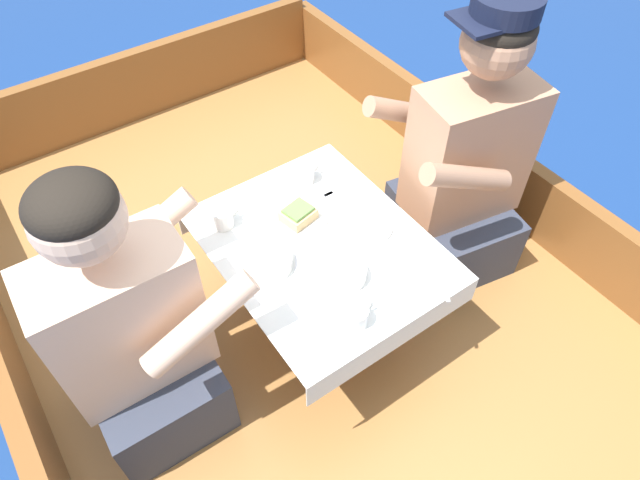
# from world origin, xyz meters

# --- Properties ---
(ground_plane) EXTENTS (60.00, 60.00, 0.00)m
(ground_plane) POSITION_xyz_m (0.00, 0.00, 0.00)
(ground_plane) COLOR navy
(boat_deck) EXTENTS (2.02, 2.94, 0.30)m
(boat_deck) POSITION_xyz_m (0.00, 0.00, 0.15)
(boat_deck) COLOR #9E6B38
(boat_deck) RESTS_ON ground_plane
(gunwale_port) EXTENTS (0.06, 2.94, 0.30)m
(gunwale_port) POSITION_xyz_m (-0.98, 0.00, 0.45)
(gunwale_port) COLOR brown
(gunwale_port) RESTS_ON boat_deck
(gunwale_starboard) EXTENTS (0.06, 2.94, 0.30)m
(gunwale_starboard) POSITION_xyz_m (0.98, 0.00, 0.45)
(gunwale_starboard) COLOR brown
(gunwale_starboard) RESTS_ON boat_deck
(bow_coaming) EXTENTS (1.90, 0.06, 0.35)m
(bow_coaming) POSITION_xyz_m (0.00, 1.44, 0.47)
(bow_coaming) COLOR brown
(bow_coaming) RESTS_ON boat_deck
(cockpit_table) EXTENTS (0.62, 0.77, 0.43)m
(cockpit_table) POSITION_xyz_m (0.00, -0.11, 0.68)
(cockpit_table) COLOR #B2B2B7
(cockpit_table) RESTS_ON boat_deck
(person_port) EXTENTS (0.53, 0.45, 0.99)m
(person_port) POSITION_xyz_m (-0.61, -0.08, 0.71)
(person_port) COLOR #333847
(person_port) RESTS_ON boat_deck
(person_starboard) EXTENTS (0.57, 0.52, 1.07)m
(person_starboard) POSITION_xyz_m (0.61, -0.13, 0.74)
(person_starboard) COLOR #333847
(person_starboard) RESTS_ON boat_deck
(plate_sandwich) EXTENTS (0.19, 0.19, 0.01)m
(plate_sandwich) POSITION_xyz_m (-0.00, 0.01, 0.73)
(plate_sandwich) COLOR white
(plate_sandwich) RESTS_ON cockpit_table
(plate_bread) EXTENTS (0.16, 0.16, 0.01)m
(plate_bread) POSITION_xyz_m (0.17, -0.15, 0.73)
(plate_bread) COLOR white
(plate_bread) RESTS_ON cockpit_table
(sandwich) EXTENTS (0.12, 0.11, 0.05)m
(sandwich) POSITION_xyz_m (-0.00, 0.01, 0.76)
(sandwich) COLOR tan
(sandwich) RESTS_ON plate_sandwich
(bowl_port_near) EXTENTS (0.14, 0.14, 0.04)m
(bowl_port_near) POSITION_xyz_m (-0.17, -0.10, 0.75)
(bowl_port_near) COLOR white
(bowl_port_near) RESTS_ON cockpit_table
(bowl_starboard_near) EXTENTS (0.13, 0.13, 0.04)m
(bowl_starboard_near) POSITION_xyz_m (-0.02, -0.26, 0.75)
(bowl_starboard_near) COLOR white
(bowl_starboard_near) RESTS_ON cockpit_table
(coffee_cup_port) EXTENTS (0.11, 0.08, 0.06)m
(coffee_cup_port) POSITION_xyz_m (-0.09, -0.40, 0.76)
(coffee_cup_port) COLOR white
(coffee_cup_port) RESTS_ON cockpit_table
(coffee_cup_starboard) EXTENTS (0.10, 0.07, 0.07)m
(coffee_cup_starboard) POSITION_xyz_m (0.13, 0.16, 0.76)
(coffee_cup_starboard) COLOR white
(coffee_cup_starboard) RESTS_ON cockpit_table
(coffee_cup_center) EXTENTS (0.10, 0.07, 0.07)m
(coffee_cup_center) POSITION_xyz_m (-0.21, 0.14, 0.76)
(coffee_cup_center) COLOR white
(coffee_cup_center) RESTS_ON cockpit_table
(utensil_knife_starboard) EXTENTS (0.11, 0.15, 0.00)m
(utensil_knife_starboard) POSITION_xyz_m (0.03, -0.17, 0.73)
(utensil_knife_starboard) COLOR silver
(utensil_knife_starboard) RESTS_ON cockpit_table
(utensil_spoon_center) EXTENTS (0.11, 0.15, 0.01)m
(utensil_spoon_center) POSITION_xyz_m (0.24, -0.42, 0.73)
(utensil_spoon_center) COLOR silver
(utensil_spoon_center) RESTS_ON cockpit_table
(utensil_spoon_starboard) EXTENTS (0.13, 0.13, 0.01)m
(utensil_spoon_starboard) POSITION_xyz_m (0.08, -0.40, 0.73)
(utensil_spoon_starboard) COLOR silver
(utensil_spoon_starboard) RESTS_ON cockpit_table
(utensil_spoon_port) EXTENTS (0.11, 0.15, 0.01)m
(utensil_spoon_port) POSITION_xyz_m (-0.06, -0.08, 0.73)
(utensil_spoon_port) COLOR silver
(utensil_spoon_port) RESTS_ON cockpit_table
(utensil_fork_starboard) EXTENTS (0.17, 0.02, 0.00)m
(utensil_fork_starboard) POSITION_xyz_m (0.20, 0.05, 0.73)
(utensil_fork_starboard) COLOR silver
(utensil_fork_starboard) RESTS_ON cockpit_table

